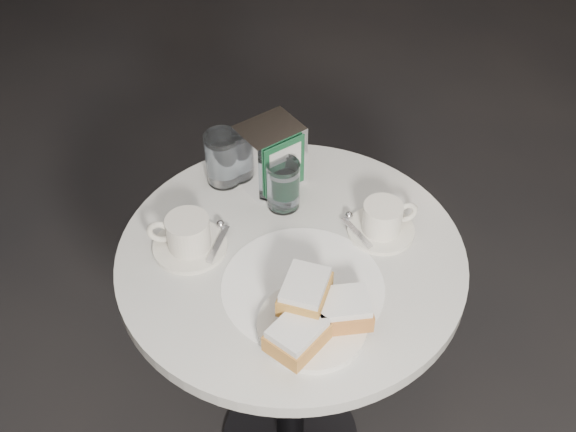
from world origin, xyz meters
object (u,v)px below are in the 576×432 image
at_px(water_glass_right, 283,185).
at_px(napkin_dispenser, 270,155).
at_px(cafe_table, 291,315).
at_px(beignet_plate, 314,317).
at_px(coffee_cup_right, 383,221).
at_px(coffee_cup_left, 188,236).
at_px(water_glass_left, 223,159).

height_order(water_glass_right, napkin_dispenser, napkin_dispenser).
relative_size(cafe_table, napkin_dispenser, 4.96).
distance_m(beignet_plate, napkin_dispenser, 0.41).
distance_m(water_glass_right, napkin_dispenser, 0.08).
bearing_deg(cafe_table, water_glass_right, 77.94).
bearing_deg(napkin_dispenser, beignet_plate, -114.04).
bearing_deg(beignet_plate, cafe_table, 83.41).
bearing_deg(napkin_dispenser, water_glass_right, -105.39).
relative_size(coffee_cup_right, water_glass_right, 1.33).
relative_size(beignet_plate, coffee_cup_right, 1.62).
bearing_deg(cafe_table, coffee_cup_left, 157.18).
height_order(cafe_table, coffee_cup_left, coffee_cup_left).
height_order(cafe_table, water_glass_right, water_glass_right).
bearing_deg(beignet_plate, water_glass_left, 95.91).
xyz_separation_m(beignet_plate, coffee_cup_right, (0.22, 0.19, -0.00)).
height_order(beignet_plate, water_glass_right, water_glass_right).
distance_m(cafe_table, coffee_cup_right, 0.30).
xyz_separation_m(cafe_table, napkin_dispenser, (0.03, 0.22, 0.27)).
height_order(beignet_plate, napkin_dispenser, napkin_dispenser).
relative_size(cafe_table, water_glass_right, 6.62).
height_order(coffee_cup_left, napkin_dispenser, napkin_dispenser).
distance_m(cafe_table, water_glass_right, 0.29).
height_order(coffee_cup_left, coffee_cup_right, coffee_cup_left).
bearing_deg(water_glass_left, coffee_cup_left, -124.02).
bearing_deg(coffee_cup_right, cafe_table, -177.91).
bearing_deg(water_glass_left, cafe_table, -75.18).
bearing_deg(water_glass_right, beignet_plate, -98.93).
distance_m(beignet_plate, coffee_cup_left, 0.32).
xyz_separation_m(coffee_cup_left, coffee_cup_right, (0.38, -0.08, -0.00)).
relative_size(cafe_table, beignet_plate, 3.08).
bearing_deg(water_glass_left, water_glass_right, -50.22).
xyz_separation_m(cafe_table, beignet_plate, (-0.02, -0.19, 0.23)).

